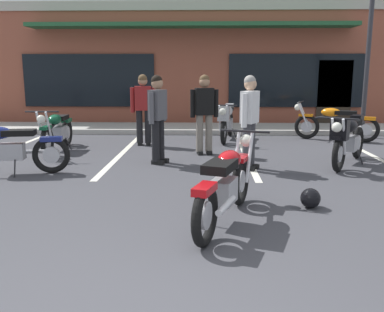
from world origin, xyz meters
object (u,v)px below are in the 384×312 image
Objects in this scene: person_in_black_shirt at (143,105)px; person_in_shorts_foreground at (158,114)px; parking_lot_lamp_post at (373,10)px; motorcycle_silver_naked at (57,131)px; motorcycle_foreground_classic at (226,184)px; motorcycle_cream_vintage at (348,138)px; person_by_back_row at (250,117)px; motorcycle_black_cruiser at (5,148)px; person_near_building at (204,110)px; motorcycle_orange_scrambler at (335,123)px; motorcycle_red_sportbike at (227,120)px; helmet_on_pavement at (310,198)px.

person_in_shorts_foreground is at bearing -74.23° from person_in_black_shirt.
person_in_black_shirt is 6.28m from parking_lot_lamp_post.
person_in_black_shirt reaches higher than motorcycle_silver_naked.
motorcycle_silver_naked is 0.42× the size of parking_lot_lamp_post.
motorcycle_foreground_classic is 5.51m from person_in_black_shirt.
motorcycle_cream_vintage is 3.58m from person_in_shorts_foreground.
person_in_black_shirt is 1.00× the size of person_by_back_row.
person_in_shorts_foreground reaches higher than motorcycle_black_cruiser.
motorcycle_cream_vintage is 1.11× the size of person_near_building.
motorcycle_foreground_classic is 1.09× the size of motorcycle_cream_vintage.
motorcycle_cream_vintage is 4.67m from parking_lot_lamp_post.
person_by_back_row is 1.62m from person_near_building.
motorcycle_cream_vintage is (6.05, 0.89, 0.07)m from motorcycle_black_cruiser.
parking_lot_lamp_post is (5.12, 3.37, 2.30)m from person_in_shorts_foreground.
parking_lot_lamp_post reaches higher than person_in_shorts_foreground.
motorcycle_black_cruiser is at bearing -93.55° from motorcycle_silver_naked.
person_in_shorts_foreground and person_by_back_row have the same top height.
person_by_back_row is (1.68, -0.45, 0.00)m from person_in_shorts_foreground.
person_by_back_row reaches higher than motorcycle_orange_scrambler.
parking_lot_lamp_post is at bearing 65.77° from motorcycle_cream_vintage.
motorcycle_cream_vintage is at bearing -21.40° from person_near_building.
person_near_building is (3.37, 1.94, 0.49)m from motorcycle_black_cruiser.
person_in_black_shirt is (1.92, 3.00, 0.49)m from motorcycle_black_cruiser.
person_by_back_row is at bearing -169.28° from motorcycle_cream_vintage.
motorcycle_red_sportbike is 5.44m from motorcycle_black_cruiser.
person_by_back_row reaches higher than motorcycle_red_sportbike.
motorcycle_black_cruiser is 9.20m from parking_lot_lamp_post.
motorcycle_red_sportbike is 1.95m from person_near_building.
person_by_back_row and person_near_building have the same top height.
motorcycle_orange_scrambler is 0.40× the size of parking_lot_lamp_post.
person_by_back_row is (-1.88, -0.36, 0.42)m from motorcycle_cream_vintage.
motorcycle_foreground_classic is 8.17m from parking_lot_lamp_post.
parking_lot_lamp_post reaches higher than motorcycle_cream_vintage.
motorcycle_foreground_classic is at bearing -101.00° from person_by_back_row.
motorcycle_silver_naked is (-3.80, -1.61, -0.07)m from motorcycle_red_sportbike.
motorcycle_orange_scrambler is at bearing 34.43° from person_in_shorts_foreground.
motorcycle_foreground_classic is 3.43m from person_in_shorts_foreground.
person_in_shorts_foreground is 1.00× the size of person_near_building.
motorcycle_foreground_classic is 0.97× the size of motorcycle_black_cruiser.
person_in_black_shirt is (-1.72, 5.21, 0.49)m from motorcycle_foreground_classic.
motorcycle_cream_vintage is at bearing -53.61° from motorcycle_red_sportbike.
motorcycle_red_sportbike is at bearing 62.61° from person_in_shorts_foreground.
person_in_black_shirt is at bearing 132.45° from person_by_back_row.
person_in_black_shirt is 2.10m from person_in_shorts_foreground.
parking_lot_lamp_post reaches higher than motorcycle_red_sportbike.
helmet_on_pavement is (2.27, -2.65, -0.82)m from person_in_shorts_foreground.
motorcycle_foreground_classic is at bearing -153.73° from helmet_on_pavement.
person_in_black_shirt is (1.79, 0.85, 0.49)m from motorcycle_silver_naked.
person_near_building is at bearing 119.81° from person_by_back_row.
motorcycle_black_cruiser is 1.13× the size of motorcycle_cream_vintage.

